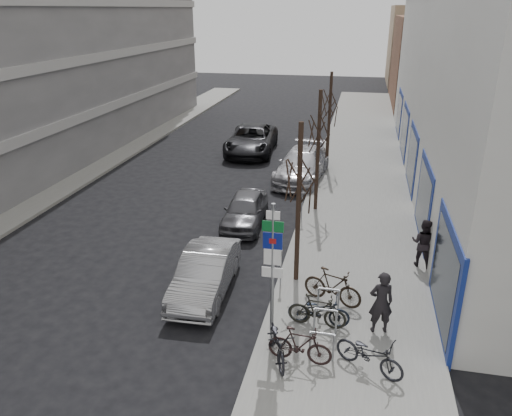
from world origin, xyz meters
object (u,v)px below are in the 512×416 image
at_px(highway_sign_pole, 272,267).
at_px(parked_car_mid, 245,210).
at_px(tree_far, 330,98).
at_px(pedestrian_far, 423,243).
at_px(tree_mid, 319,123).
at_px(meter_mid, 302,204).
at_px(bike_mid_curb, 319,308).
at_px(bike_mid_inner, 317,311).
at_px(lane_car, 251,139).
at_px(bike_far_inner, 333,286).
at_px(bike_rack, 325,319).
at_px(bike_near_left, 277,340).
at_px(meter_back, 315,167).
at_px(bike_near_right, 300,345).
at_px(tree_near, 300,167).
at_px(meter_front, 281,264).
at_px(parked_car_back, 302,165).
at_px(bike_far_curb, 370,351).
at_px(pedestrian_near, 381,302).
at_px(parked_car_front, 205,273).

height_order(highway_sign_pole, parked_car_mid, highway_sign_pole).
bearing_deg(tree_far, pedestrian_far, -69.30).
relative_size(tree_mid, meter_mid, 4.33).
xyz_separation_m(bike_mid_curb, bike_mid_inner, (-0.03, -0.11, -0.03)).
bearing_deg(lane_car, bike_far_inner, -73.20).
xyz_separation_m(bike_rack, tree_far, (-1.20, 15.90, 3.44)).
xyz_separation_m(bike_near_left, bike_far_inner, (1.21, 2.96, 0.01)).
distance_m(meter_back, bike_near_right, 14.75).
bearing_deg(bike_far_inner, tree_near, 66.76).
relative_size(tree_far, bike_near_right, 3.26).
bearing_deg(bike_near_left, bike_mid_inner, 41.40).
xyz_separation_m(bike_rack, meter_mid, (-1.65, 7.90, 0.26)).
bearing_deg(tree_near, bike_mid_inner, -69.67).
bearing_deg(parked_car_mid, bike_near_left, -73.43).
bearing_deg(bike_far_inner, meter_back, 28.82).
xyz_separation_m(tree_near, lane_car, (-5.04, 15.76, -3.24)).
relative_size(highway_sign_pole, meter_back, 3.31).
relative_size(highway_sign_pole, bike_mid_curb, 2.35).
bearing_deg(pedestrian_far, bike_near_left, 78.01).
distance_m(tree_far, bike_mid_curb, 15.85).
relative_size(meter_front, parked_car_mid, 0.32).
relative_size(bike_mid_curb, parked_car_back, 0.31).
xyz_separation_m(tree_mid, lane_car, (-5.04, 9.26, -3.24)).
bearing_deg(meter_mid, bike_mid_inner, -79.53).
distance_m(meter_mid, meter_back, 5.50).
distance_m(bike_near_left, bike_mid_curb, 1.95).
height_order(bike_mid_curb, bike_far_inner, bike_far_inner).
relative_size(bike_far_curb, pedestrian_near, 0.99).
bearing_deg(meter_mid, tree_far, 86.78).
relative_size(meter_back, pedestrian_near, 0.68).
bearing_deg(bike_mid_inner, parked_car_front, 75.25).
xyz_separation_m(tree_near, tree_far, (0.00, 13.00, 0.00)).
xyz_separation_m(bike_rack, bike_mid_curb, (-0.22, 0.45, 0.04)).
bearing_deg(bike_far_curb, bike_far_inner, 47.92).
relative_size(bike_rack, lane_car, 0.37).
distance_m(bike_mid_curb, parked_car_mid, 7.83).
distance_m(bike_near_right, bike_far_inner, 3.05).
distance_m(meter_front, pedestrian_far, 5.23).
distance_m(tree_far, meter_back, 4.08).
bearing_deg(bike_mid_inner, meter_mid, 15.42).
bearing_deg(bike_near_right, bike_mid_inner, -5.20).
height_order(tree_near, bike_near_right, tree_near).
bearing_deg(tree_near, bike_far_inner, -43.66).
relative_size(meter_back, bike_mid_inner, 0.75).
distance_m(meter_back, bike_near_left, 14.69).
xyz_separation_m(bike_mid_curb, pedestrian_near, (1.69, 0.03, 0.39)).
xyz_separation_m(tree_near, meter_front, (-0.45, -0.50, -3.19)).
height_order(highway_sign_pole, bike_mid_inner, highway_sign_pole).
height_order(meter_front, meter_mid, same).
distance_m(bike_near_right, parked_car_mid, 9.29).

